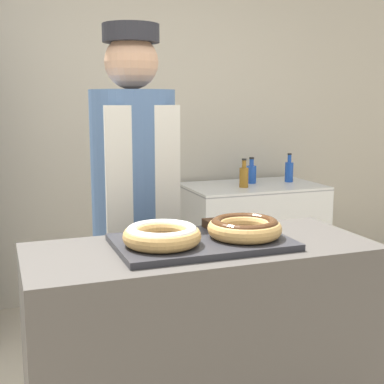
{
  "coord_description": "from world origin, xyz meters",
  "views": [
    {
      "loc": [
        -0.68,
        -1.74,
        1.47
      ],
      "look_at": [
        0.0,
        0.1,
        1.13
      ],
      "focal_mm": 50.0,
      "sensor_mm": 36.0,
      "label": 1
    }
  ],
  "objects_px": {
    "chest_freezer": "(252,240)",
    "bottle_blue": "(251,173)",
    "brownie_back_left": "(160,228)",
    "bottle_amber": "(244,176)",
    "donut_light_glaze": "(162,234)",
    "baker_person": "(135,216)",
    "bottle_blue_b": "(289,171)",
    "donut_chocolate_glaze": "(245,227)",
    "serving_tray": "(202,242)",
    "brownie_back_right": "(215,224)"
  },
  "relations": [
    {
      "from": "bottle_blue",
      "to": "bottle_amber",
      "type": "bearing_deg",
      "value": -131.3
    },
    {
      "from": "bottle_blue",
      "to": "bottle_blue_b",
      "type": "bearing_deg",
      "value": -7.77
    },
    {
      "from": "donut_light_glaze",
      "to": "bottle_amber",
      "type": "distance_m",
      "value": 2.05
    },
    {
      "from": "chest_freezer",
      "to": "bottle_blue_b",
      "type": "height_order",
      "value": "bottle_blue_b"
    },
    {
      "from": "bottle_amber",
      "to": "brownie_back_right",
      "type": "bearing_deg",
      "value": -119.32
    },
    {
      "from": "brownie_back_left",
      "to": "donut_light_glaze",
      "type": "bearing_deg",
      "value": -104.64
    },
    {
      "from": "serving_tray",
      "to": "donut_chocolate_glaze",
      "type": "bearing_deg",
      "value": -10.19
    },
    {
      "from": "chest_freezer",
      "to": "bottle_blue_b",
      "type": "relative_size",
      "value": 4.53
    },
    {
      "from": "chest_freezer",
      "to": "bottle_amber",
      "type": "relative_size",
      "value": 4.8
    },
    {
      "from": "brownie_back_right",
      "to": "bottle_blue",
      "type": "xyz_separation_m",
      "value": [
        1.0,
        1.69,
        -0.06
      ]
    },
    {
      "from": "donut_chocolate_glaze",
      "to": "chest_freezer",
      "type": "distance_m",
      "value": 2.1
    },
    {
      "from": "brownie_back_right",
      "to": "bottle_amber",
      "type": "relative_size",
      "value": 0.4
    },
    {
      "from": "baker_person",
      "to": "chest_freezer",
      "type": "height_order",
      "value": "baker_person"
    },
    {
      "from": "brownie_back_left",
      "to": "bottle_blue_b",
      "type": "bearing_deg",
      "value": 47.26
    },
    {
      "from": "donut_light_glaze",
      "to": "bottle_amber",
      "type": "xyz_separation_m",
      "value": [
        1.13,
        1.7,
        -0.08
      ]
    },
    {
      "from": "brownie_back_left",
      "to": "bottle_amber",
      "type": "xyz_separation_m",
      "value": [
        1.09,
        1.53,
        -0.06
      ]
    },
    {
      "from": "donut_light_glaze",
      "to": "brownie_back_right",
      "type": "xyz_separation_m",
      "value": [
        0.27,
        0.17,
        -0.02
      ]
    },
    {
      "from": "brownie_back_left",
      "to": "chest_freezer",
      "type": "distance_m",
      "value": 2.09
    },
    {
      "from": "brownie_back_left",
      "to": "chest_freezer",
      "type": "height_order",
      "value": "brownie_back_left"
    },
    {
      "from": "serving_tray",
      "to": "brownie_back_right",
      "type": "bearing_deg",
      "value": 51.55
    },
    {
      "from": "donut_light_glaze",
      "to": "donut_chocolate_glaze",
      "type": "distance_m",
      "value": 0.32
    },
    {
      "from": "donut_chocolate_glaze",
      "to": "bottle_blue_b",
      "type": "height_order",
      "value": "bottle_blue_b"
    },
    {
      "from": "serving_tray",
      "to": "brownie_back_left",
      "type": "xyz_separation_m",
      "value": [
        -0.11,
        0.14,
        0.03
      ]
    },
    {
      "from": "donut_light_glaze",
      "to": "brownie_back_left",
      "type": "bearing_deg",
      "value": 75.36
    },
    {
      "from": "bottle_blue",
      "to": "baker_person",
      "type": "bearing_deg",
      "value": -133.85
    },
    {
      "from": "bottle_blue_b",
      "to": "bottle_amber",
      "type": "bearing_deg",
      "value": -165.14
    },
    {
      "from": "donut_light_glaze",
      "to": "bottle_blue",
      "type": "bearing_deg",
      "value": 55.7
    },
    {
      "from": "brownie_back_left",
      "to": "bottle_blue",
      "type": "xyz_separation_m",
      "value": [
        1.22,
        1.69,
        -0.06
      ]
    },
    {
      "from": "donut_chocolate_glaze",
      "to": "bottle_amber",
      "type": "height_order",
      "value": "bottle_amber"
    },
    {
      "from": "baker_person",
      "to": "bottle_amber",
      "type": "height_order",
      "value": "baker_person"
    },
    {
      "from": "brownie_back_right",
      "to": "bottle_amber",
      "type": "height_order",
      "value": "bottle_amber"
    },
    {
      "from": "brownie_back_right",
      "to": "chest_freezer",
      "type": "relative_size",
      "value": 0.08
    },
    {
      "from": "chest_freezer",
      "to": "bottle_blue",
      "type": "height_order",
      "value": "bottle_blue"
    },
    {
      "from": "brownie_back_right",
      "to": "bottle_blue_b",
      "type": "distance_m",
      "value": 2.1
    },
    {
      "from": "donut_light_glaze",
      "to": "brownie_back_right",
      "type": "bearing_deg",
      "value": 32.23
    },
    {
      "from": "brownie_back_left",
      "to": "brownie_back_right",
      "type": "relative_size",
      "value": 1.0
    },
    {
      "from": "donut_light_glaze",
      "to": "chest_freezer",
      "type": "height_order",
      "value": "donut_light_glaze"
    },
    {
      "from": "donut_chocolate_glaze",
      "to": "baker_person",
      "type": "bearing_deg",
      "value": 114.05
    },
    {
      "from": "donut_light_glaze",
      "to": "brownie_back_left",
      "type": "relative_size",
      "value": 3.28
    },
    {
      "from": "donut_light_glaze",
      "to": "baker_person",
      "type": "relative_size",
      "value": 0.15
    },
    {
      "from": "baker_person",
      "to": "donut_light_glaze",
      "type": "bearing_deg",
      "value": -94.92
    },
    {
      "from": "brownie_back_left",
      "to": "bottle_amber",
      "type": "relative_size",
      "value": 0.4
    },
    {
      "from": "serving_tray",
      "to": "donut_light_glaze",
      "type": "bearing_deg",
      "value": -169.81
    },
    {
      "from": "serving_tray",
      "to": "chest_freezer",
      "type": "relative_size",
      "value": 0.63
    },
    {
      "from": "donut_light_glaze",
      "to": "chest_freezer",
      "type": "distance_m",
      "value": 2.25
    },
    {
      "from": "donut_chocolate_glaze",
      "to": "bottle_blue",
      "type": "xyz_separation_m",
      "value": [
        0.95,
        1.86,
        -0.09
      ]
    },
    {
      "from": "chest_freezer",
      "to": "bottle_blue_b",
      "type": "xyz_separation_m",
      "value": [
        0.32,
        0.03,
        0.51
      ]
    },
    {
      "from": "chest_freezer",
      "to": "bottle_blue",
      "type": "distance_m",
      "value": 0.5
    },
    {
      "from": "bottle_blue",
      "to": "bottle_blue_b",
      "type": "height_order",
      "value": "bottle_blue_b"
    },
    {
      "from": "serving_tray",
      "to": "baker_person",
      "type": "height_order",
      "value": "baker_person"
    }
  ]
}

